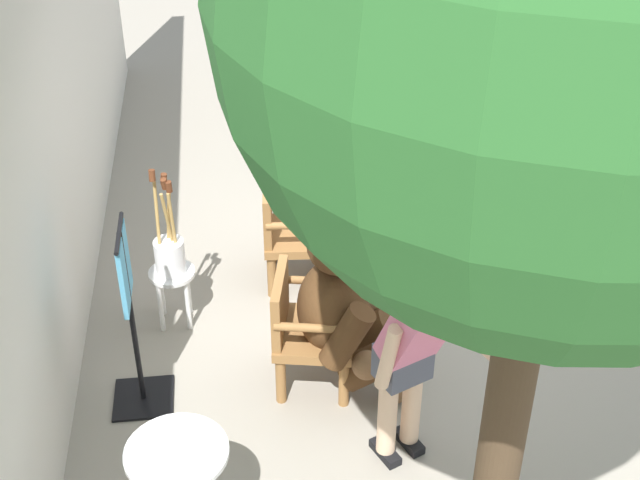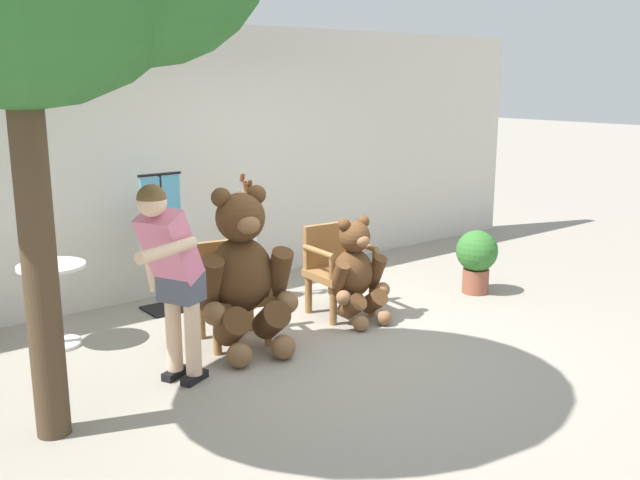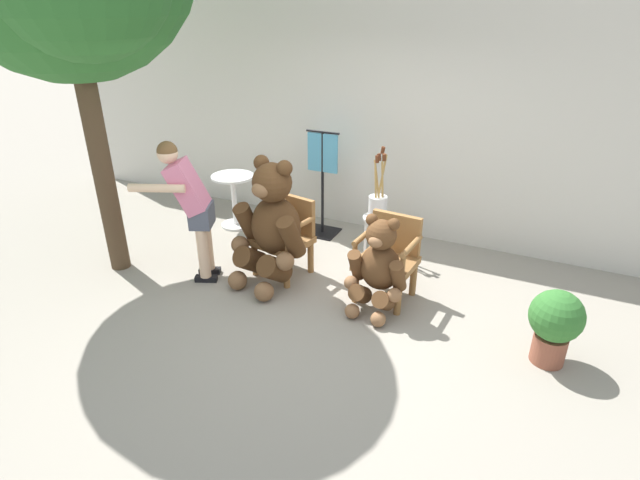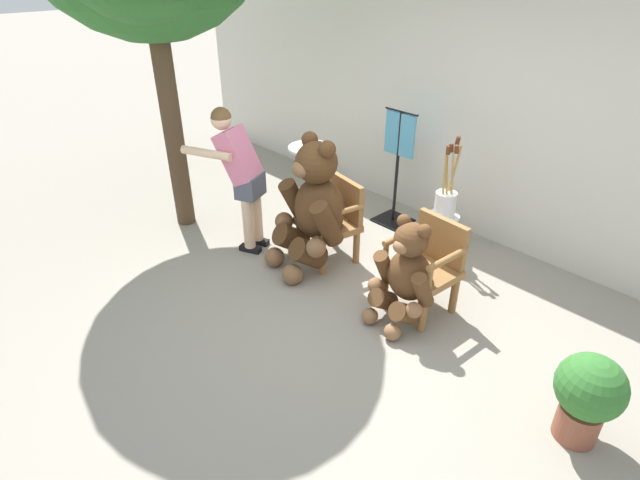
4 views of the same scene
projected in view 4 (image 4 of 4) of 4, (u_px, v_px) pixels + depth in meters
name	position (u px, v px, depth m)	size (l,w,h in m)	color
ground_plane	(319.00, 310.00, 4.59)	(60.00, 60.00, 0.00)	gray
back_wall	(483.00, 110.00, 5.31)	(10.00, 0.16, 2.80)	beige
wooden_chair_left	(333.00, 218.00, 5.17)	(0.65, 0.62, 0.86)	olive
wooden_chair_right	(427.00, 264.00, 4.42)	(0.60, 0.56, 0.86)	olive
teddy_bear_large	(313.00, 206.00, 4.93)	(0.86, 0.85, 1.38)	#4C3019
teddy_bear_small	(405.00, 274.00, 4.24)	(0.60, 0.58, 0.99)	brown
person_visitor	(240.00, 169.00, 5.14)	(0.69, 0.68, 1.54)	black
white_stool	(442.00, 224.00, 5.29)	(0.34, 0.34, 0.46)	white
brush_bucket	(446.00, 200.00, 5.15)	(0.22, 0.22, 0.85)	white
round_side_table	(310.00, 167.00, 6.45)	(0.56, 0.56, 0.72)	white
potted_plant	(588.00, 394.00, 3.21)	(0.44, 0.44, 0.68)	brown
clothing_display_stand	(397.00, 166.00, 5.75)	(0.44, 0.40, 1.36)	black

